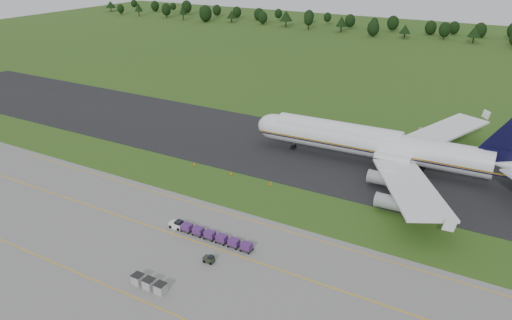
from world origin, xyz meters
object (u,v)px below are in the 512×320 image
Objects in this scene: baggage_train at (208,234)px; uld_row at (149,284)px; utility_cart at (209,260)px; aircraft at (379,144)px; edge_markers at (231,174)px.

baggage_train is 2.85× the size of uld_row.
aircraft is at bearing 76.97° from utility_cart.
uld_row is at bearing -89.39° from baggage_train.
edge_markers is (-29.00, -23.56, -5.47)m from aircraft.
utility_cart is at bearing -63.63° from edge_markers.
utility_cart is at bearing -54.46° from baggage_train.
baggage_train is 7.76m from utility_cart.
baggage_train is (-17.45, -49.64, -4.80)m from aircraft.
edge_markers is (-11.55, 26.09, -0.67)m from baggage_train.
aircraft is 3.19× the size of edge_markers.
uld_row is at bearing -74.80° from edge_markers.
baggage_train is at bearing -66.12° from edge_markers.
aircraft reaches higher than edge_markers.
baggage_train is at bearing -109.37° from aircraft.
aircraft is 37.76m from edge_markers.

